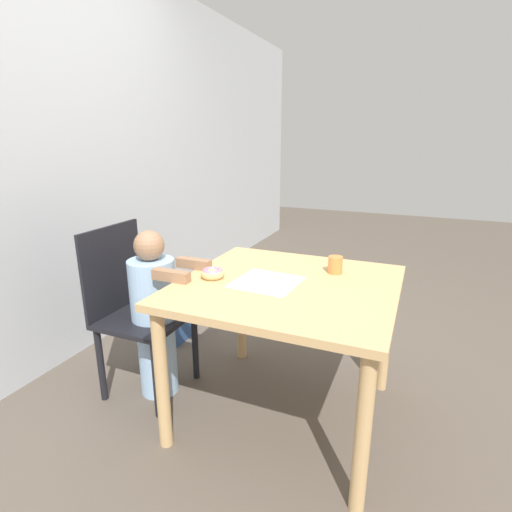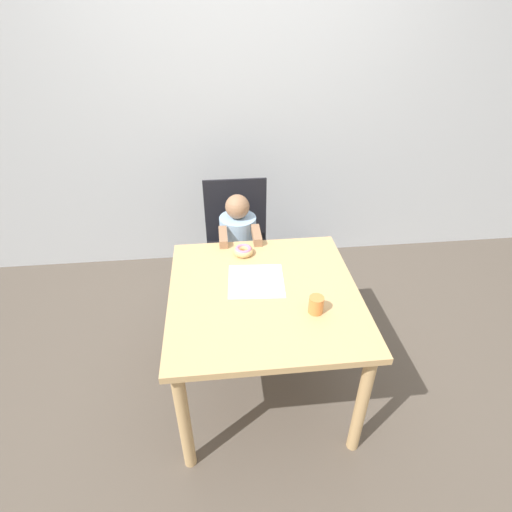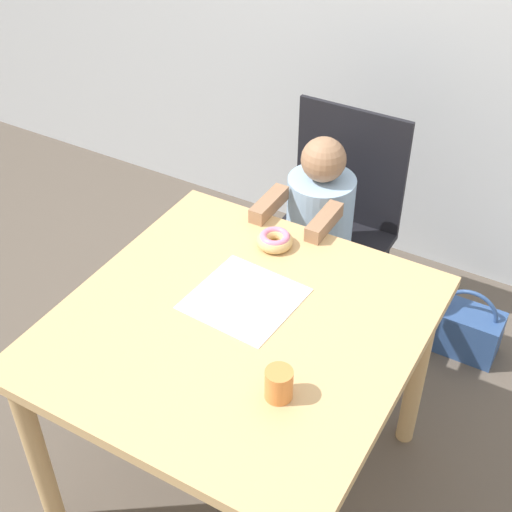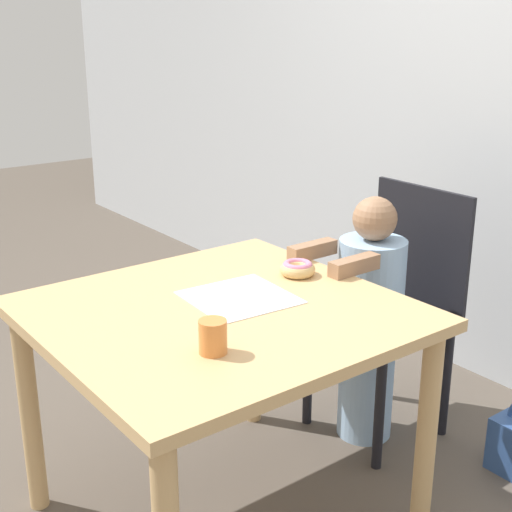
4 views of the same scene
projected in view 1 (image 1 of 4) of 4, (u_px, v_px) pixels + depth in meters
ground_plane at (284, 413)px, 2.07m from camera, size 12.00×12.00×0.00m
wall_back at (42, 159)px, 2.26m from camera, size 8.00×0.05×2.50m
dining_table at (287, 302)px, 1.89m from camera, size 0.96×0.99×0.72m
chair at (135, 308)px, 2.17m from camera, size 0.44×0.42×0.92m
child_figure at (155, 315)px, 2.12m from camera, size 0.25×0.41×0.92m
donut at (213, 273)px, 1.92m from camera, size 0.11×0.11×0.05m
napkin at (267, 282)px, 1.87m from camera, size 0.31×0.31×0.00m
handbag at (177, 324)px, 2.80m from camera, size 0.27×0.15×0.30m
cup at (335, 265)px, 1.98m from camera, size 0.07×0.07×0.09m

